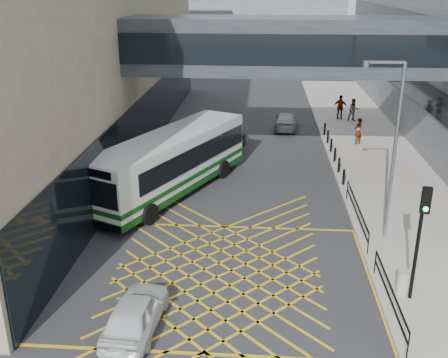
% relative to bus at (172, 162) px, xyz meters
% --- Properties ---
extents(ground, '(120.00, 120.00, 0.00)m').
position_rel_bus_xyz_m(ground, '(3.14, -8.62, -1.75)').
color(ground, '#333335').
extents(skybridge, '(20.00, 4.10, 3.00)m').
position_rel_bus_xyz_m(skybridge, '(6.14, 3.38, 5.75)').
color(skybridge, '#2F3439').
rests_on(skybridge, ground).
extents(pavement, '(6.00, 54.00, 0.16)m').
position_rel_bus_xyz_m(pavement, '(12.14, 6.38, -1.67)').
color(pavement, '#ADA89F').
rests_on(pavement, ground).
extents(box_junction, '(12.00, 9.00, 0.01)m').
position_rel_bus_xyz_m(box_junction, '(3.14, -8.62, -1.75)').
color(box_junction, gold).
rests_on(box_junction, ground).
extents(bus, '(7.34, 11.69, 3.27)m').
position_rel_bus_xyz_m(bus, '(0.00, 0.00, 0.00)').
color(bus, silver).
rests_on(bus, ground).
extents(car_white, '(1.98, 4.25, 1.32)m').
position_rel_bus_xyz_m(car_white, '(0.77, -12.06, -1.09)').
color(car_white, silver).
rests_on(car_white, ground).
extents(car_dark, '(3.58, 5.12, 1.49)m').
position_rel_bus_xyz_m(car_dark, '(2.11, 9.52, -1.01)').
color(car_dark, '#232228').
rests_on(car_dark, ground).
extents(car_silver, '(2.16, 4.37, 1.31)m').
position_rel_bus_xyz_m(car_silver, '(6.61, 13.44, -1.10)').
color(car_silver, '#9B9DA4').
rests_on(car_silver, ground).
extents(traffic_light, '(0.31, 0.51, 4.39)m').
position_rel_bus_xyz_m(traffic_light, '(10.25, -9.84, 1.26)').
color(traffic_light, black).
rests_on(traffic_light, pavement).
extents(street_lamp, '(1.76, 0.29, 7.73)m').
position_rel_bus_xyz_m(street_lamp, '(10.18, -4.90, 2.81)').
color(street_lamp, slate).
rests_on(street_lamp, pavement).
extents(litter_bin, '(0.50, 0.50, 0.86)m').
position_rel_bus_xyz_m(litter_bin, '(10.07, -9.39, -1.16)').
color(litter_bin, '#ADA89E').
rests_on(litter_bin, pavement).
extents(kerb_railings, '(0.05, 12.54, 1.00)m').
position_rel_bus_xyz_m(kerb_railings, '(9.29, -6.84, -0.87)').
color(kerb_railings, black).
rests_on(kerb_railings, pavement).
extents(bollards, '(0.14, 10.14, 0.90)m').
position_rel_bus_xyz_m(bollards, '(9.39, 6.38, -1.14)').
color(bollards, black).
rests_on(bollards, pavement).
extents(pedestrian_a, '(0.89, 0.88, 1.83)m').
position_rel_bus_xyz_m(pedestrian_a, '(11.43, 9.28, -0.68)').
color(pedestrian_a, gray).
rests_on(pedestrian_a, pavement).
extents(pedestrian_b, '(0.92, 0.60, 1.79)m').
position_rel_bus_xyz_m(pedestrian_b, '(12.11, 15.72, -0.70)').
color(pedestrian_b, gray).
rests_on(pedestrian_b, pavement).
extents(pedestrian_c, '(1.28, 0.91, 1.96)m').
position_rel_bus_xyz_m(pedestrian_c, '(11.13, 16.25, -0.61)').
color(pedestrian_c, gray).
rests_on(pedestrian_c, pavement).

